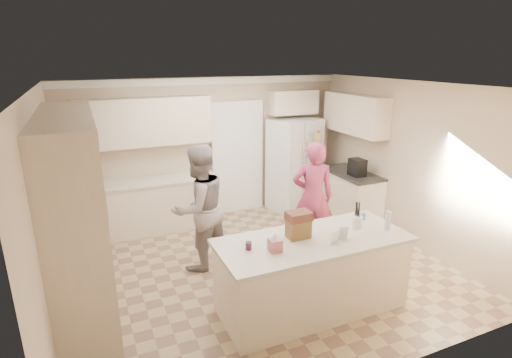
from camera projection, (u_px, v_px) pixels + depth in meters
name	position (u px, v px, depth m)	size (l,w,h in m)	color
floor	(259.00, 269.00, 5.81)	(5.20, 4.60, 0.02)	tan
ceiling	(260.00, 85.00, 5.03)	(5.20, 4.60, 0.02)	white
wall_back	(209.00, 148.00, 7.44)	(5.20, 0.02, 2.60)	beige
wall_front	(370.00, 260.00, 3.40)	(5.20, 0.02, 2.60)	beige
wall_left	(45.00, 212.00, 4.42)	(0.02, 4.60, 2.60)	beige
wall_right	(408.00, 163.00, 6.41)	(0.02, 4.60, 2.60)	beige
crown_back	(208.00, 81.00, 7.03)	(5.20, 0.08, 0.12)	white
pantry_bank	(77.00, 212.00, 4.75)	(0.60, 2.60, 2.35)	beige
back_base_cab	(153.00, 206.00, 6.99)	(2.20, 0.60, 0.88)	beige
back_countertop	(151.00, 181.00, 6.84)	(2.24, 0.63, 0.04)	beige
back_upper_cab	(145.00, 122.00, 6.66)	(2.20, 0.35, 0.80)	beige
doorway_opening	(237.00, 159.00, 7.70)	(0.90, 0.06, 2.10)	black
doorway_casing	(238.00, 159.00, 7.67)	(1.02, 0.03, 2.22)	white
wall_frame_upper	(210.00, 136.00, 7.34)	(0.15, 0.02, 0.20)	brown
wall_frame_lower	(211.00, 150.00, 7.42)	(0.15, 0.02, 0.20)	brown
refrigerator	(294.00, 165.00, 7.86)	(0.90, 0.70, 1.80)	white
fridge_seam	(303.00, 169.00, 7.55)	(0.01, 0.02, 1.78)	gray
fridge_dispenser	(294.00, 158.00, 7.38)	(0.22, 0.03, 0.35)	black
fridge_handle_l	(302.00, 162.00, 7.47)	(0.02, 0.02, 0.85)	silver
fridge_handle_r	(306.00, 161.00, 7.51)	(0.02, 0.02, 0.85)	silver
over_fridge_cab	(293.00, 102.00, 7.67)	(0.95, 0.35, 0.45)	beige
right_base_cab	(350.00, 197.00, 7.43)	(0.60, 1.20, 0.88)	beige
right_countertop	(352.00, 173.00, 7.29)	(0.63, 1.24, 0.04)	#2D2B28
right_upper_cab	(355.00, 114.00, 7.20)	(0.35, 1.50, 0.70)	beige
coffee_maker	(357.00, 167.00, 7.05)	(0.22, 0.28, 0.30)	black
island_base	(312.00, 275.00, 4.79)	(2.20, 0.90, 0.88)	beige
island_top	(313.00, 240.00, 4.65)	(2.28, 0.96, 0.05)	beige
utensil_crock	(357.00, 222.00, 4.91)	(0.13, 0.13, 0.15)	white
tissue_box	(275.00, 245.00, 4.32)	(0.13, 0.13, 0.14)	#C5636F
tissue_plume	(275.00, 236.00, 4.29)	(0.08, 0.08, 0.08)	white
dollhouse_body	(298.00, 229.00, 4.64)	(0.26, 0.18, 0.22)	brown
dollhouse_roof	(299.00, 216.00, 4.59)	(0.28, 0.20, 0.10)	#592D1E
jam_jar	(249.00, 246.00, 4.37)	(0.07, 0.07, 0.09)	#59263F
greeting_card_a	(335.00, 237.00, 4.50)	(0.12, 0.01, 0.16)	white
greeting_card_b	(343.00, 233.00, 4.60)	(0.12, 0.01, 0.16)	silver
water_bottle	(388.00, 221.00, 4.84)	(0.07, 0.07, 0.24)	silver
shaker_salt	(360.00, 217.00, 5.14)	(0.05, 0.05, 0.09)	teal
shaker_pepper	(364.00, 216.00, 5.16)	(0.05, 0.05, 0.09)	teal
teen_boy	(199.00, 208.00, 5.62)	(0.88, 0.69, 1.81)	gray
teen_girl	(313.00, 197.00, 6.16)	(0.64, 0.42, 1.75)	#9D2C61
fridge_magnets	(303.00, 169.00, 7.54)	(0.76, 0.02, 1.44)	tan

